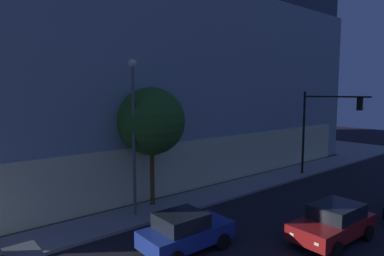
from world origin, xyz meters
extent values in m
cube|color=#4C4C51|center=(12.84, 23.30, 0.07)|extent=(34.45, 30.71, 0.15)
cube|color=#F5F0B1|center=(12.84, 8.35, 1.82)|extent=(30.64, 0.60, 3.34)
cube|color=#8C9FA8|center=(12.84, 23.30, 7.15)|extent=(34.05, 30.31, 14.01)
cube|color=#2C3848|center=(12.84, 23.30, 15.85)|extent=(33.37, 29.70, 3.39)
cylinder|color=black|center=(19.90, 5.88, 3.46)|extent=(0.18, 0.18, 6.63)
cylinder|color=black|center=(19.98, 3.39, 6.39)|extent=(0.29, 4.98, 0.12)
cube|color=black|center=(20.04, 1.65, 5.89)|extent=(0.33, 0.33, 0.90)
sphere|color=green|center=(20.05, 1.47, 5.61)|extent=(0.18, 0.18, 0.18)
cylinder|color=#5E5E5E|center=(4.71, 6.53, 4.10)|extent=(0.16, 0.16, 7.90)
sphere|color=#F9EFC6|center=(4.71, 6.53, 8.20)|extent=(0.44, 0.44, 0.44)
cylinder|color=brown|center=(6.33, 7.31, 1.83)|extent=(0.25, 0.25, 3.35)
sphere|color=#2E611F|center=(6.33, 7.31, 5.06)|extent=(3.89, 3.89, 3.89)
cube|color=#F9F4CC|center=(-0.94, 4.19, 0.68)|extent=(0.12, 0.20, 0.12)
cube|color=navy|center=(4.48, 1.83, 0.70)|extent=(4.05, 1.93, 0.71)
cube|color=black|center=(4.18, 1.83, 1.37)|extent=(1.97, 1.71, 0.62)
cube|color=#F9F4CC|center=(6.45, 2.36, 0.70)|extent=(0.12, 0.20, 0.12)
cube|color=#F9F4CC|center=(6.43, 1.24, 0.70)|extent=(0.12, 0.20, 0.12)
cylinder|color=black|center=(5.74, 2.74, 0.34)|extent=(0.69, 0.25, 0.69)
cylinder|color=black|center=(5.71, 0.88, 0.34)|extent=(0.69, 0.25, 0.69)
cylinder|color=black|center=(3.25, 2.78, 0.34)|extent=(0.69, 0.25, 0.69)
cube|color=maroon|center=(10.05, -1.73, 0.70)|extent=(4.46, 2.09, 0.69)
cube|color=black|center=(10.38, -1.74, 1.35)|extent=(2.39, 1.82, 0.61)
cube|color=#F9F4CC|center=(7.88, -2.23, 0.70)|extent=(0.13, 0.20, 0.12)
cube|color=#F9F4CC|center=(7.93, -1.07, 0.70)|extent=(0.13, 0.20, 0.12)
cylinder|color=black|center=(8.66, -2.65, 0.35)|extent=(0.72, 0.26, 0.71)
cylinder|color=black|center=(8.72, -0.71, 0.35)|extent=(0.72, 0.26, 0.71)
cylinder|color=black|center=(11.38, -2.74, 0.35)|extent=(0.72, 0.26, 0.71)
cylinder|color=black|center=(11.45, -0.81, 0.35)|extent=(0.72, 0.26, 0.71)
camera|label=1|loc=(-4.07, -8.75, 6.71)|focal=31.14mm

